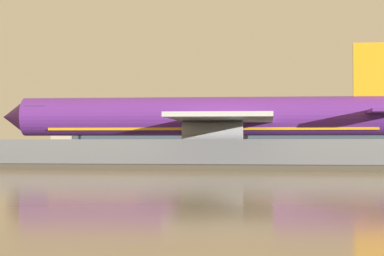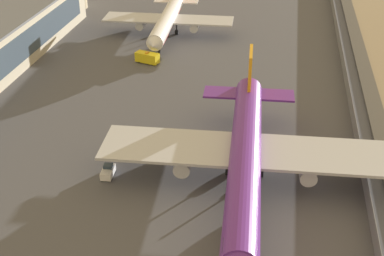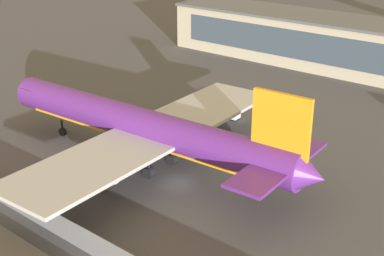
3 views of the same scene
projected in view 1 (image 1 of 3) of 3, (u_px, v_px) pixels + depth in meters
ground_plane at (271, 164)px, 82.40m from camera, size 500.00×500.00×0.00m
shoreline_seawall at (257, 168)px, 62.18m from camera, size 320.00×3.00×0.50m
perimeter_fence at (261, 154)px, 66.64m from camera, size 280.00×0.10×2.67m
cargo_jet_purple at (218, 118)px, 84.50m from camera, size 48.79×42.14×13.53m
baggage_tug at (225, 154)px, 104.38m from camera, size 3.28×1.78×1.80m
terminal_building at (346, 129)px, 137.55m from camera, size 109.29×14.69×9.95m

